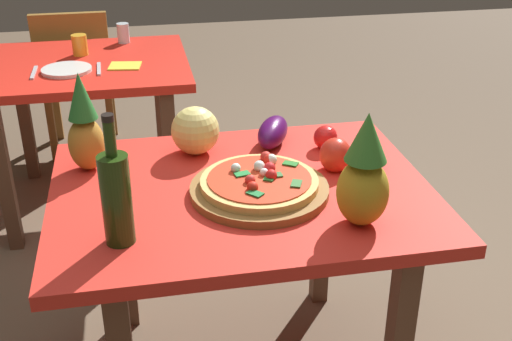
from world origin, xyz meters
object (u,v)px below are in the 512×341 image
pizza_board (259,190)px  pineapple_left (85,127)px  tomato_by_bottle (326,137)px  fork_utensil (34,73)px  napkin_folded (125,66)px  background_table (85,85)px  tomato_beside_pepper (372,159)px  pizza (260,181)px  dinner_plate (67,70)px  display_table (242,216)px  knife_utensil (99,69)px  pineapple_right (364,176)px  bell_pepper (335,155)px  drinking_glass_water (123,33)px  eggplant (273,132)px  drinking_glass_juice (80,45)px  melon (195,130)px  wine_bottle (116,196)px  dining_chair (77,74)px

pizza_board → pineapple_left: 0.57m
tomato_by_bottle → fork_utensil: size_ratio=0.44×
pizza_board → napkin_folded: 1.35m
fork_utensil → napkin_folded: fork_utensil is taller
background_table → tomato_beside_pepper: size_ratio=13.49×
background_table → pineapple_left: (0.07, -1.14, 0.25)m
pizza_board → pizza: pizza is taller
pizza_board → dinner_plate: size_ratio=1.82×
display_table → fork_utensil: fork_utensil is taller
tomato_by_bottle → knife_utensil: (-0.75, 1.01, -0.04)m
pineapple_right → fork_utensil: bearing=123.7°
bell_pepper → pineapple_left: bearing=168.4°
tomato_beside_pepper → drinking_glass_water: drinking_glass_water is taller
tomato_by_bottle → eggplant: bearing=158.1°
display_table → tomato_by_bottle: (0.32, 0.22, 0.14)m
drinking_glass_juice → background_table: bearing=-84.3°
display_table → pizza_board: pizza_board is taller
tomato_by_bottle → dinner_plate: bearing=131.5°
pineapple_right → knife_utensil: size_ratio=1.74×
pizza → melon: melon is taller
pizza_board → tomato_beside_pepper: size_ratio=5.60×
melon → napkin_folded: melon is taller
melon → drinking_glass_water: (-0.21, 1.39, -0.03)m
display_table → wine_bottle: 0.47m
tomato_by_bottle → drinking_glass_juice: size_ratio=0.82×
background_table → fork_utensil: 0.27m
eggplant → dinner_plate: eggplant is taller
melon → eggplant: bearing=3.4°
drinking_glass_water → dinner_plate: drinking_glass_water is taller
pineapple_right → pizza: bearing=137.1°
display_table → pineapple_left: (-0.44, 0.21, 0.24)m
wine_bottle → tomato_by_bottle: wine_bottle is taller
pineapple_right → dinner_plate: 1.71m
pizza → dinner_plate: bearing=116.0°
tomato_beside_pepper → napkin_folded: tomato_beside_pepper is taller
pineapple_left → pizza_board: bearing=-28.3°
pineapple_left → dinner_plate: pineapple_left is taller
knife_utensil → drinking_glass_water: bearing=73.5°
bell_pepper → napkin_folded: bearing=117.6°
melon → tomato_beside_pepper: (0.52, -0.23, -0.04)m
eggplant → background_table: bearing=121.9°
fork_utensil → napkin_folded: bearing=3.6°
background_table → fork_utensil: bearing=-147.6°
pineapple_left → display_table: bearing=-26.0°
background_table → tomato_by_bottle: (0.83, -1.14, 0.15)m
dining_chair → pizza: 2.15m
eggplant → bell_pepper: bearing=-56.3°
wine_bottle → melon: bearing=63.5°
wine_bottle → drinking_glass_water: bearing=89.0°
tomato_by_bottle → knife_utensil: size_ratio=0.44×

